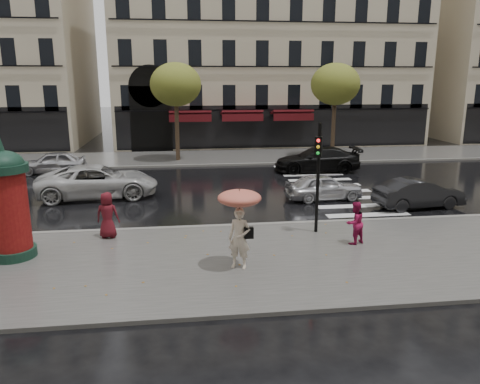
{
  "coord_description": "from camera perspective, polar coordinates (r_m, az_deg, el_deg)",
  "views": [
    {
      "loc": [
        -1.81,
        -14.16,
        5.69
      ],
      "look_at": [
        0.2,
        1.5,
        1.79
      ],
      "focal_mm": 35.0,
      "sensor_mm": 36.0,
      "label": 1
    }
  ],
  "objects": [
    {
      "name": "far_kerb",
      "position": [
        30.73,
        -3.82,
        3.3
      ],
      "size": [
        90.0,
        0.25,
        0.14
      ],
      "primitive_type": "cube",
      "color": "slate",
      "rests_on": "ground"
    },
    {
      "name": "ground",
      "position": [
        15.36,
        -0.02,
        -7.87
      ],
      "size": [
        160.0,
        160.0,
        0.0
      ],
      "primitive_type": "plane",
      "color": "black",
      "rests_on": "ground"
    },
    {
      "name": "zebra_crossing",
      "position": [
        25.65,
        10.61,
        0.82
      ],
      "size": [
        3.6,
        11.75,
        0.01
      ],
      "primitive_type": "cube",
      "color": "silver",
      "rests_on": "ground"
    },
    {
      "name": "woman_umbrella",
      "position": [
        13.68,
        -0.06,
        -2.9
      ],
      "size": [
        1.28,
        1.28,
        2.46
      ],
      "color": "beige",
      "rests_on": "near_sidewalk"
    },
    {
      "name": "car_white",
      "position": [
        23.56,
        -16.91,
        1.25
      ],
      "size": [
        5.89,
        3.16,
        1.57
      ],
      "primitive_type": "imported",
      "rotation": [
        0.0,
        0.0,
        1.67
      ],
      "color": "beige",
      "rests_on": "ground"
    },
    {
      "name": "car_far_silver",
      "position": [
        30.48,
        -21.9,
        3.38
      ],
      "size": [
        4.07,
        2.01,
        1.33
      ],
      "primitive_type": "imported",
      "rotation": [
        0.0,
        0.0,
        -1.46
      ],
      "color": "#ADADB2",
      "rests_on": "ground"
    },
    {
      "name": "woman_red",
      "position": [
        16.4,
        13.82,
        -3.67
      ],
      "size": [
        0.89,
        0.82,
        1.48
      ],
      "primitive_type": "imported",
      "rotation": [
        0.0,
        0.0,
        3.59
      ],
      "color": "#9C1343",
      "rests_on": "near_sidewalk"
    },
    {
      "name": "near_sidewalk",
      "position": [
        14.88,
        0.23,
        -8.36
      ],
      "size": [
        90.0,
        7.0,
        0.12
      ],
      "primitive_type": "cube",
      "color": "#474744",
      "rests_on": "ground"
    },
    {
      "name": "car_black",
      "position": [
        29.15,
        9.38,
        3.93
      ],
      "size": [
        5.29,
        2.36,
        1.51
      ],
      "primitive_type": "imported",
      "rotation": [
        0.0,
        0.0,
        -1.62
      ],
      "color": "black",
      "rests_on": "ground"
    },
    {
      "name": "car_silver",
      "position": [
        22.5,
        10.17,
        0.63
      ],
      "size": [
        3.77,
        1.77,
        1.25
      ],
      "primitive_type": "imported",
      "rotation": [
        0.0,
        0.0,
        1.65
      ],
      "color": "silver",
      "rests_on": "ground"
    },
    {
      "name": "man_burgundy",
      "position": [
        17.18,
        -15.86,
        -2.71
      ],
      "size": [
        0.89,
        0.66,
        1.65
      ],
      "primitive_type": "imported",
      "rotation": [
        0.0,
        0.0,
        2.97
      ],
      "color": "#571119",
      "rests_on": "near_sidewalk"
    },
    {
      "name": "bldg_far_corner",
      "position": [
        45.19,
        2.89,
        21.0
      ],
      "size": [
        26.0,
        14.0,
        22.9
      ],
      "color": "#B7A88C",
      "rests_on": "ground"
    },
    {
      "name": "tree_far_left",
      "position": [
        32.16,
        -7.85,
        12.81
      ],
      "size": [
        3.4,
        3.4,
        6.64
      ],
      "color": "#38281C",
      "rests_on": "ground"
    },
    {
      "name": "car_darkgrey",
      "position": [
        22.25,
        20.96,
        -0.15
      ],
      "size": [
        4.08,
        1.78,
        1.31
      ],
      "primitive_type": "imported",
      "rotation": [
        0.0,
        0.0,
        1.67
      ],
      "color": "black",
      "rests_on": "ground"
    },
    {
      "name": "traffic_light",
      "position": [
        16.9,
        9.5,
        2.95
      ],
      "size": [
        0.3,
        0.39,
        4.0
      ],
      "color": "black",
      "rests_on": "near_sidewalk"
    },
    {
      "name": "tree_far_right",
      "position": [
        33.93,
        11.55,
        12.72
      ],
      "size": [
        3.4,
        3.4,
        6.64
      ],
      "color": "#38281C",
      "rests_on": "ground"
    },
    {
      "name": "far_sidewalk",
      "position": [
        33.68,
        -4.14,
        4.21
      ],
      "size": [
        90.0,
        6.0,
        0.12
      ],
      "primitive_type": "cube",
      "color": "#474744",
      "rests_on": "ground"
    },
    {
      "name": "near_kerb",
      "position": [
        18.14,
        -1.22,
        -4.18
      ],
      "size": [
        90.0,
        0.25,
        0.14
      ],
      "primitive_type": "cube",
      "color": "slate",
      "rests_on": "ground"
    },
    {
      "name": "morris_column",
      "position": [
        16.15,
        -26.49,
        -0.97
      ],
      "size": [
        1.43,
        1.43,
        3.85
      ],
      "color": "#123023",
      "rests_on": "near_sidewalk"
    }
  ]
}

